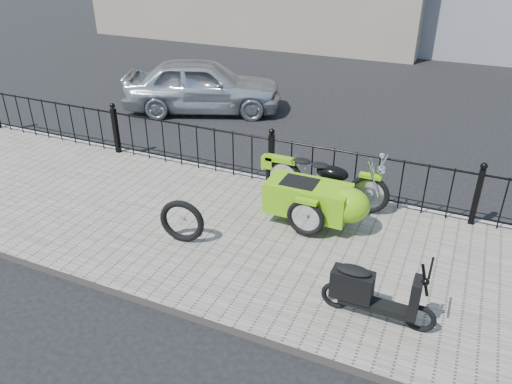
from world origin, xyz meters
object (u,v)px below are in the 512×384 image
at_px(motorcycle_sidecar, 321,196).
at_px(spare_tire, 182,221).
at_px(sedan_car, 203,85).
at_px(scooter, 370,293).

height_order(motorcycle_sidecar, spare_tire, motorcycle_sidecar).
bearing_deg(spare_tire, sedan_car, 116.60).
distance_m(motorcycle_sidecar, scooter, 2.24).
relative_size(motorcycle_sidecar, scooter, 1.63).
xyz_separation_m(motorcycle_sidecar, sedan_car, (-4.58, 4.32, 0.10)).
bearing_deg(scooter, sedan_car, 133.05).
relative_size(motorcycle_sidecar, spare_tire, 3.25).
height_order(scooter, sedan_car, sedan_car).
xyz_separation_m(scooter, sedan_car, (-5.79, 6.20, 0.20)).
xyz_separation_m(motorcycle_sidecar, scooter, (1.21, -1.88, -0.11)).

